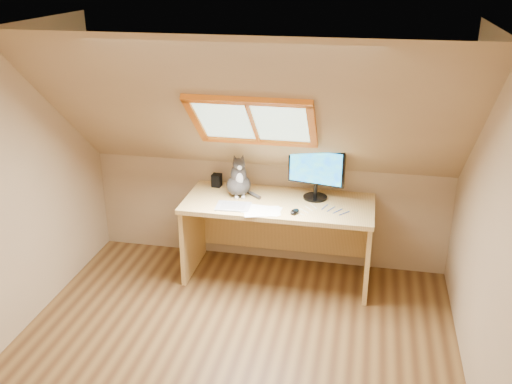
# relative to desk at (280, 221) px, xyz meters

# --- Properties ---
(ground) EXTENTS (3.50, 3.50, 0.00)m
(ground) POSITION_rel_desk_xyz_m (-0.17, -1.45, -0.55)
(ground) COLOR brown
(ground) RESTS_ON ground
(room_shell) EXTENTS (3.52, 3.52, 2.41)m
(room_shell) POSITION_rel_desk_xyz_m (-0.17, -1.55, 0.88)
(room_shell) COLOR tan
(room_shell) RESTS_ON ground
(desk) EXTENTS (1.73, 0.76, 0.79)m
(desk) POSITION_rel_desk_xyz_m (0.00, 0.00, 0.00)
(desk) COLOR #E0B56A
(desk) RESTS_ON ground
(monitor) EXTENTS (0.52, 0.22, 0.48)m
(monitor) POSITION_rel_desk_xyz_m (0.32, 0.06, 0.51)
(monitor) COLOR black
(monitor) RESTS_ON desk
(cat) EXTENTS (0.30, 0.33, 0.41)m
(cat) POSITION_rel_desk_xyz_m (-0.39, 0.01, 0.38)
(cat) COLOR #46413E
(cat) RESTS_ON desk
(desk_speaker) EXTENTS (0.09, 0.09, 0.12)m
(desk_speaker) POSITION_rel_desk_xyz_m (-0.65, 0.18, 0.30)
(desk_speaker) COLOR black
(desk_speaker) RESTS_ON desk
(graphics_tablet) EXTENTS (0.31, 0.23, 0.01)m
(graphics_tablet) POSITION_rel_desk_xyz_m (-0.38, -0.28, 0.24)
(graphics_tablet) COLOR #B2B2B7
(graphics_tablet) RESTS_ON desk
(mouse) EXTENTS (0.10, 0.13, 0.04)m
(mouse) POSITION_rel_desk_xyz_m (0.18, -0.30, 0.25)
(mouse) COLOR black
(mouse) RESTS_ON desk
(papers) EXTENTS (0.35, 0.30, 0.01)m
(papers) POSITION_rel_desk_xyz_m (-0.17, -0.33, 0.24)
(papers) COLOR white
(papers) RESTS_ON desk
(cables) EXTENTS (0.51, 0.26, 0.01)m
(cables) POSITION_rel_desk_xyz_m (0.42, -0.19, 0.24)
(cables) COLOR silver
(cables) RESTS_ON desk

